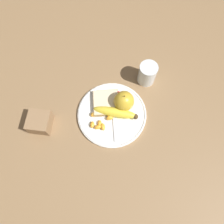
# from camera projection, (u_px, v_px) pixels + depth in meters

# --- Properties ---
(ground_plane) EXTENTS (3.00, 3.00, 0.00)m
(ground_plane) POSITION_uv_depth(u_px,v_px,m) (112.00, 115.00, 0.91)
(ground_plane) COLOR olive
(plate) EXTENTS (0.28, 0.28, 0.01)m
(plate) POSITION_uv_depth(u_px,v_px,m) (112.00, 114.00, 0.90)
(plate) COLOR white
(plate) RESTS_ON ground_plane
(juice_glass) EXTENTS (0.08, 0.08, 0.10)m
(juice_glass) POSITION_uv_depth(u_px,v_px,m) (147.00, 74.00, 0.92)
(juice_glass) COLOR silver
(juice_glass) RESTS_ON ground_plane
(apple) EXTENTS (0.08, 0.08, 0.09)m
(apple) POSITION_uv_depth(u_px,v_px,m) (124.00, 101.00, 0.87)
(apple) COLOR gold
(apple) RESTS_ON plate
(banana) EXTENTS (0.05, 0.19, 0.04)m
(banana) POSITION_uv_depth(u_px,v_px,m) (116.00, 113.00, 0.88)
(banana) COLOR yellow
(banana) RESTS_ON plate
(bread_slice) EXTENTS (0.13, 0.13, 0.02)m
(bread_slice) POSITION_uv_depth(u_px,v_px,m) (106.00, 103.00, 0.90)
(bread_slice) COLOR tan
(bread_slice) RESTS_ON plate
(fork) EXTENTS (0.18, 0.05, 0.00)m
(fork) POSITION_uv_depth(u_px,v_px,m) (114.00, 116.00, 0.89)
(fork) COLOR silver
(fork) RESTS_ON plate
(jam_packet) EXTENTS (0.04, 0.03, 0.02)m
(jam_packet) POSITION_uv_depth(u_px,v_px,m) (117.00, 97.00, 0.91)
(jam_packet) COLOR white
(jam_packet) RESTS_ON plate
(orange_segment_0) EXTENTS (0.03, 0.04, 0.02)m
(orange_segment_0) POSITION_uv_depth(u_px,v_px,m) (103.00, 112.00, 0.89)
(orange_segment_0) COLOR #F9A32D
(orange_segment_0) RESTS_ON plate
(orange_segment_1) EXTENTS (0.03, 0.04, 0.02)m
(orange_segment_1) POSITION_uv_depth(u_px,v_px,m) (95.00, 114.00, 0.89)
(orange_segment_1) COLOR #F9A32D
(orange_segment_1) RESTS_ON plate
(orange_segment_2) EXTENTS (0.03, 0.03, 0.02)m
(orange_segment_2) POSITION_uv_depth(u_px,v_px,m) (103.00, 127.00, 0.87)
(orange_segment_2) COLOR #F9A32D
(orange_segment_2) RESTS_ON plate
(orange_segment_3) EXTENTS (0.02, 0.03, 0.02)m
(orange_segment_3) POSITION_uv_depth(u_px,v_px,m) (109.00, 114.00, 0.89)
(orange_segment_3) COLOR #F9A32D
(orange_segment_3) RESTS_ON plate
(orange_segment_4) EXTENTS (0.03, 0.02, 0.01)m
(orange_segment_4) POSITION_uv_depth(u_px,v_px,m) (100.00, 123.00, 0.88)
(orange_segment_4) COLOR #F9A32D
(orange_segment_4) RESTS_ON plate
(orange_segment_5) EXTENTS (0.03, 0.04, 0.02)m
(orange_segment_5) POSITION_uv_depth(u_px,v_px,m) (110.00, 117.00, 0.88)
(orange_segment_5) COLOR #F9A32D
(orange_segment_5) RESTS_ON plate
(orange_segment_6) EXTENTS (0.03, 0.02, 0.02)m
(orange_segment_6) POSITION_uv_depth(u_px,v_px,m) (92.00, 125.00, 0.87)
(orange_segment_6) COLOR #F9A32D
(orange_segment_6) RESTS_ON plate
(orange_segment_7) EXTENTS (0.03, 0.03, 0.02)m
(orange_segment_7) POSITION_uv_depth(u_px,v_px,m) (98.00, 127.00, 0.87)
(orange_segment_7) COLOR #F9A32D
(orange_segment_7) RESTS_ON plate
(condiment_caddy) EXTENTS (0.09, 0.09, 0.07)m
(condiment_caddy) POSITION_uv_depth(u_px,v_px,m) (40.00, 122.00, 0.86)
(condiment_caddy) COLOR #93704C
(condiment_caddy) RESTS_ON ground_plane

